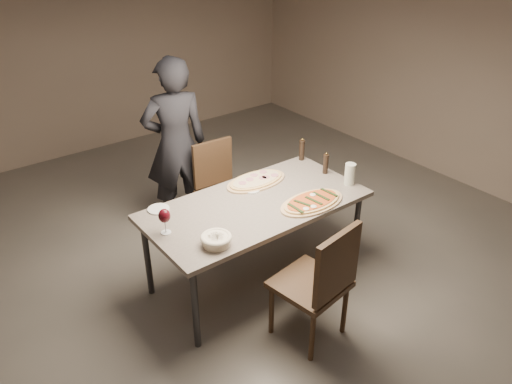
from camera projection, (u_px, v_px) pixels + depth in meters
room at (256, 127)px, 3.68m from camera, size 7.00×7.00×7.00m
dining_table at (256, 209)px, 4.03m from camera, size 1.80×0.90×0.75m
zucchini_pizza at (312, 202)px, 3.98m from camera, size 0.60×0.33×0.05m
ham_pizza at (256, 180)px, 4.30m from camera, size 0.58×0.32×0.04m
bread_basket at (216, 239)px, 3.47m from camera, size 0.22×0.22×0.08m
oil_dish at (252, 190)px, 4.17m from camera, size 0.13×0.13×0.01m
pepper_mill_left at (302, 150)px, 4.65m from camera, size 0.06×0.06×0.22m
pepper_mill_right at (326, 164)px, 4.41m from camera, size 0.05×0.05×0.20m
carafe at (350, 174)px, 4.23m from camera, size 0.09×0.09×0.19m
wine_glass at (164, 217)px, 3.56m from camera, size 0.09×0.09×0.20m
side_plate at (159, 209)px, 3.90m from camera, size 0.17×0.17×0.01m
chair_near at (321, 279)px, 3.47m from camera, size 0.53×0.53×0.99m
chair_far at (219, 184)px, 4.78m from camera, size 0.45×0.45×0.91m
diner at (176, 145)px, 4.75m from camera, size 0.71×0.56×1.70m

